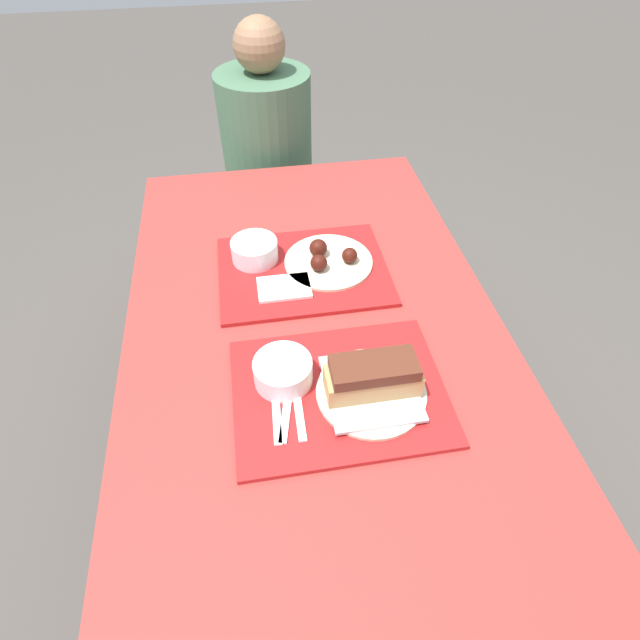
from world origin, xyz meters
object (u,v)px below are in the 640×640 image
object	(u,v)px
wings_plate_far	(328,259)
brisket_sandwich_plate	(372,382)
bowl_coleslaw_near	(283,370)
person_seated_across	(267,139)
tray_near	(339,392)
tray_far	(302,271)
bowl_coleslaw_far	(254,249)

from	to	relation	value
wings_plate_far	brisket_sandwich_plate	bearing A→B (deg)	-88.09
bowl_coleslaw_near	person_seated_across	xyz separation A→B (m)	(0.06, 1.14, -0.05)
tray_near	tray_far	xyz separation A→B (m)	(-0.02, 0.40, 0.00)
wings_plate_far	tray_far	bearing A→B (deg)	-169.70
brisket_sandwich_plate	person_seated_across	world-z (taller)	person_seated_across
bowl_coleslaw_near	person_seated_across	distance (m)	1.14
tray_far	wings_plate_far	distance (m)	0.07
tray_near	bowl_coleslaw_far	size ratio (longest dim) A/B	3.57
tray_far	bowl_coleslaw_near	bearing A→B (deg)	-104.21
tray_far	bowl_coleslaw_far	size ratio (longest dim) A/B	3.57
brisket_sandwich_plate	wings_plate_far	xyz separation A→B (m)	(-0.01, 0.43, -0.02)
bowl_coleslaw_near	bowl_coleslaw_far	distance (m)	0.42
tray_far	person_seated_across	size ratio (longest dim) A/B	0.63
tray_far	brisket_sandwich_plate	bearing A→B (deg)	-78.59
bowl_coleslaw_far	person_seated_across	xyz separation A→B (m)	(0.09, 0.72, -0.05)
tray_far	brisket_sandwich_plate	size ratio (longest dim) A/B	1.93
person_seated_across	wings_plate_far	bearing A→B (deg)	-83.05
tray_far	bowl_coleslaw_near	distance (m)	0.37
bowl_coleslaw_far	bowl_coleslaw_near	bearing A→B (deg)	-86.09
bowl_coleslaw_near	bowl_coleslaw_far	size ratio (longest dim) A/B	1.00
tray_far	brisket_sandwich_plate	distance (m)	0.43
person_seated_across	bowl_coleslaw_far	bearing A→B (deg)	-97.39
tray_near	wings_plate_far	xyz separation A→B (m)	(0.05, 0.41, 0.02)
tray_far	bowl_coleslaw_far	distance (m)	0.14
tray_near	wings_plate_far	world-z (taller)	wings_plate_far
brisket_sandwich_plate	person_seated_across	bearing A→B (deg)	95.15
wings_plate_far	person_seated_across	world-z (taller)	person_seated_across
bowl_coleslaw_near	person_seated_across	bearing A→B (deg)	86.72
tray_far	person_seated_across	world-z (taller)	person_seated_across
wings_plate_far	bowl_coleslaw_far	bearing A→B (deg)	164.94
brisket_sandwich_plate	wings_plate_far	world-z (taller)	brisket_sandwich_plate
tray_near	bowl_coleslaw_far	bearing A→B (deg)	106.73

